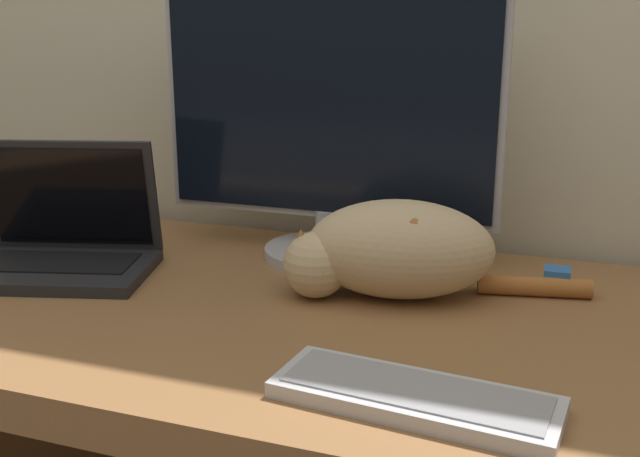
% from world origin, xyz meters
% --- Properties ---
extents(desk, '(1.40, 0.77, 0.70)m').
position_xyz_m(desk, '(0.00, 0.38, 0.55)').
color(desk, olive).
rests_on(desk, ground_plane).
extents(monitor, '(0.63, 0.23, 0.52)m').
position_xyz_m(monitor, '(-0.06, 0.63, 0.96)').
color(monitor, '#B2B2B7').
rests_on(monitor, desk).
extents(laptop, '(0.37, 0.29, 0.23)m').
position_xyz_m(laptop, '(-0.48, 0.40, 0.75)').
color(laptop, '#232326').
rests_on(laptop, desk).
extents(external_keyboard, '(0.34, 0.15, 0.02)m').
position_xyz_m(external_keyboard, '(0.22, 0.13, 0.71)').
color(external_keyboard, '#BCBCC1').
rests_on(external_keyboard, desk).
extents(cat, '(0.48, 0.23, 0.16)m').
position_xyz_m(cat, '(0.11, 0.47, 0.78)').
color(cat, '#D1B284').
rests_on(cat, desk).
extents(small_toy, '(0.04, 0.04, 0.04)m').
position_xyz_m(small_toy, '(0.36, 0.58, 0.72)').
color(small_toy, '#2D6BB7').
rests_on(small_toy, desk).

